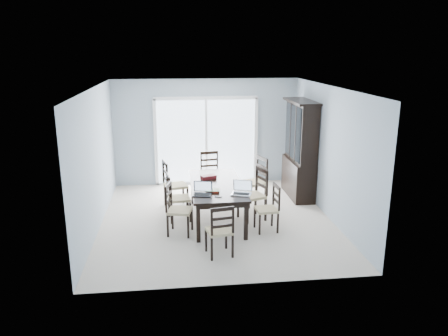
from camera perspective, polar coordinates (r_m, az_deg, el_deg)
The scene contains 24 objects.
floor at distance 8.75m, azimuth -0.98°, elevation -6.75°, with size 5.00×5.00×0.00m, color beige.
ceiling at distance 8.14m, azimuth -1.06°, elevation 10.47°, with size 5.00×5.00×0.00m, color white.
back_wall at distance 10.79m, azimuth -2.34°, elevation 4.69°, with size 4.50×0.02×2.60m, color #91A1AD.
wall_left at distance 8.44m, azimuth -16.40°, elevation 1.06°, with size 0.02×5.00×2.60m, color #91A1AD.
wall_right at distance 8.85m, azimuth 13.64°, elevation 1.91°, with size 0.02×5.00×2.60m, color #91A1AD.
balcony at distance 12.07m, azimuth -2.64°, elevation -0.75°, with size 4.50×2.00×0.10m, color gray.
railing at distance 12.89m, azimuth -3.00°, elevation 3.04°, with size 4.50×0.06×1.10m, color #99999E.
dining_table at distance 8.52m, azimuth -1.00°, elevation -2.55°, with size 1.00×2.20×0.75m.
china_hutch at distance 9.99m, azimuth 9.90°, elevation 2.27°, with size 0.50×1.38×2.20m.
sliding_door at distance 10.81m, azimuth -2.32°, elevation 3.55°, with size 2.52×0.05×2.18m.
chair_left_near at distance 7.98m, azimuth -6.47°, elevation -4.62°, with size 0.51×0.50×1.10m.
chair_left_mid at distance 8.59m, azimuth -6.53°, elevation -3.18°, with size 0.47×0.46×1.09m.
chair_left_far at distance 9.25m, azimuth -6.96°, elevation -1.48°, with size 0.54×0.53×1.19m.
chair_right_near at distance 8.13m, azimuth 6.16°, elevation -4.55°, with size 0.42×0.41×1.02m.
chair_right_mid at distance 8.64m, azimuth 4.27°, elevation -2.66°, with size 0.58×0.57×1.19m.
chair_right_far at distance 9.46m, azimuth 4.34°, elevation -0.99°, with size 0.59×0.58×1.20m.
chair_end_near at distance 7.05m, azimuth -0.44°, elevation -7.54°, with size 0.45×0.46×1.03m.
chair_end_far at distance 10.12m, azimuth -1.81°, elevation -0.05°, with size 0.49×0.50×1.14m.
laptop_dark at distance 7.83m, azimuth -2.91°, elevation -3.18°, with size 0.38×0.31×0.23m.
laptop_silver at distance 7.86m, azimuth 2.28°, elevation -3.07°, with size 0.41×0.35×0.24m.
book_stack at distance 8.02m, azimuth -1.50°, elevation -2.98°, with size 0.28×0.23×0.04m.
cell_phone at distance 7.74m, azimuth -0.74°, elevation -3.76°, with size 0.11×0.05×0.01m, color black.
game_box at distance 8.80m, azimuth -2.04°, elevation -1.20°, with size 0.30×0.15×0.08m, color #551111.
hot_tub at distance 12.00m, azimuth -6.17°, elevation 1.64°, with size 1.82×1.63×0.93m.
Camera 1 is at (-0.80, -8.07, 3.29)m, focal length 35.00 mm.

